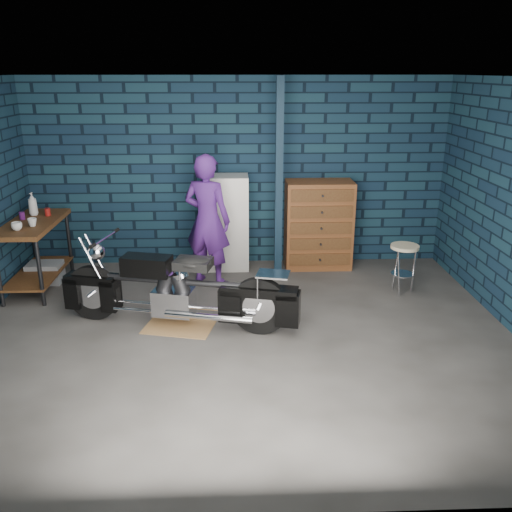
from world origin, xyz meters
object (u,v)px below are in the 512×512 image
at_px(storage_bin, 45,273).
at_px(locker, 226,223).
at_px(tool_chest, 318,225).
at_px(shop_stool, 403,269).
at_px(person, 207,220).
at_px(workbench, 36,255).
at_px(motorcycle, 178,284).

height_order(storage_bin, locker, locker).
bearing_deg(tool_chest, shop_stool, -48.08).
relative_size(person, locker, 1.29).
xyz_separation_m(workbench, tool_chest, (3.84, 0.66, 0.18)).
bearing_deg(shop_stool, motorcycle, -163.04).
bearing_deg(person, locker, -89.46).
distance_m(locker, shop_stool, 2.54).
bearing_deg(locker, shop_stool, -24.83).
relative_size(storage_bin, shop_stool, 0.69).
height_order(locker, tool_chest, locker).
bearing_deg(locker, workbench, -165.15).
relative_size(person, tool_chest, 1.38).
xyz_separation_m(person, locker, (0.24, 0.58, -0.20)).
height_order(workbench, tool_chest, tool_chest).
bearing_deg(motorcycle, storage_bin, 157.28).
bearing_deg(locker, motorcycle, -105.11).
distance_m(storage_bin, tool_chest, 3.88).
relative_size(workbench, motorcycle, 0.60).
distance_m(workbench, locker, 2.60).
bearing_deg(motorcycle, workbench, 160.97).
distance_m(motorcycle, tool_chest, 2.67).
bearing_deg(workbench, motorcycle, -32.20).
bearing_deg(person, storage_bin, 20.94).
xyz_separation_m(motorcycle, tool_chest, (1.85, 1.91, 0.13)).
bearing_deg(person, motorcycle, 101.39).
relative_size(motorcycle, person, 1.32).
distance_m(workbench, tool_chest, 3.90).
bearing_deg(motorcycle, locker, 88.06).
bearing_deg(storage_bin, locker, 11.20).
distance_m(storage_bin, shop_stool, 4.80).
distance_m(person, locker, 0.65).
height_order(motorcycle, locker, locker).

